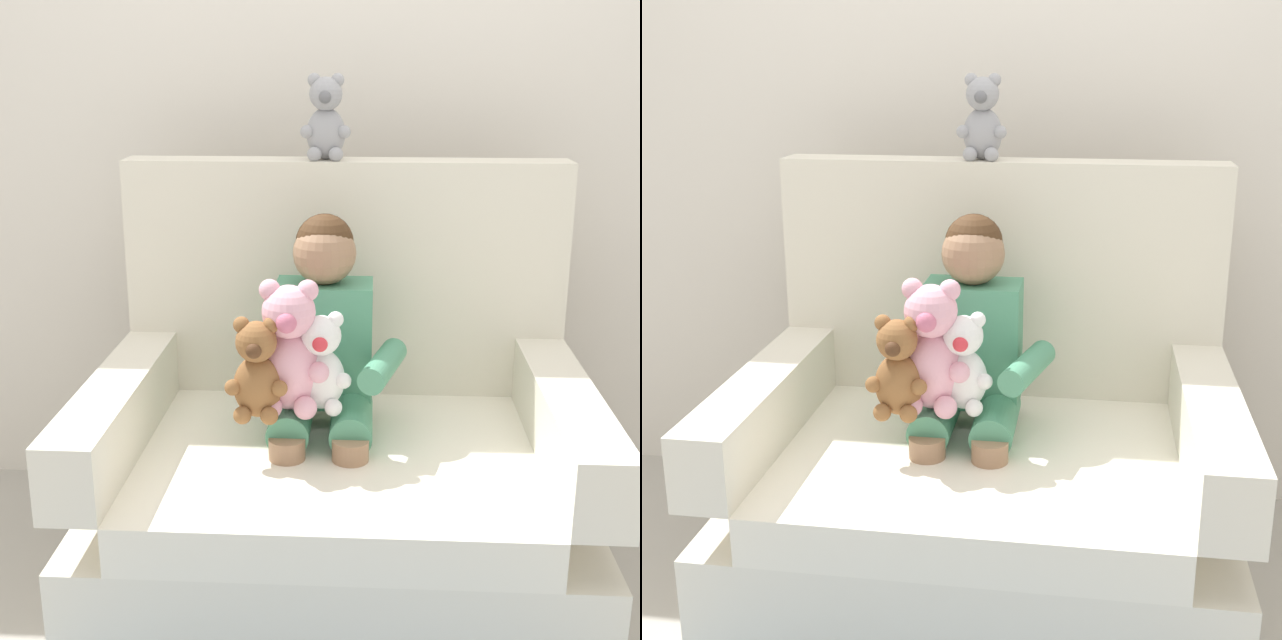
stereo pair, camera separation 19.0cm
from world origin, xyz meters
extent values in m
plane|color=#ADA89E|center=(0.00, 0.00, 0.00)|extent=(8.00, 8.00, 0.00)
cube|color=silver|center=(0.00, 0.77, 1.30)|extent=(6.00, 0.10, 2.60)
cube|color=silver|center=(0.00, 0.00, 0.18)|extent=(1.29, 0.97, 0.36)
cube|color=white|center=(0.00, -0.07, 0.42)|extent=(1.01, 0.83, 0.12)
cube|color=silver|center=(0.00, 0.41, 0.82)|extent=(1.29, 0.14, 0.69)
cube|color=silver|center=(-0.57, -0.07, 0.57)|extent=(0.14, 0.83, 0.18)
cube|color=silver|center=(0.57, -0.07, 0.57)|extent=(0.14, 0.83, 0.18)
cube|color=#4C9370|center=(-0.05, 0.15, 0.70)|extent=(0.26, 0.16, 0.34)
sphere|color=#9E7556|center=(-0.05, 0.15, 0.95)|extent=(0.17, 0.17, 0.17)
sphere|color=#472D19|center=(-0.05, 0.16, 0.98)|extent=(0.16, 0.16, 0.16)
cylinder|color=#4C9370|center=(-0.13, 0.02, 0.53)|extent=(0.11, 0.26, 0.11)
cylinder|color=#9E7556|center=(-0.13, -0.11, 0.38)|extent=(0.09, 0.09, 0.30)
cylinder|color=#4C9370|center=(0.03, 0.02, 0.53)|extent=(0.11, 0.26, 0.11)
cylinder|color=#9E7556|center=(0.03, -0.11, 0.38)|extent=(0.09, 0.09, 0.30)
cylinder|color=#4C9370|center=(-0.21, 0.03, 0.68)|extent=(0.13, 0.27, 0.07)
cylinder|color=#4C9370|center=(0.11, 0.03, 0.68)|extent=(0.13, 0.27, 0.07)
ellipsoid|color=brown|center=(-0.20, -0.10, 0.67)|extent=(0.12, 0.10, 0.16)
sphere|color=brown|center=(-0.20, -0.11, 0.79)|extent=(0.10, 0.10, 0.10)
sphere|color=#4C2D19|center=(-0.20, -0.16, 0.78)|extent=(0.04, 0.04, 0.04)
sphere|color=brown|center=(-0.24, -0.10, 0.83)|extent=(0.04, 0.04, 0.04)
sphere|color=brown|center=(-0.26, -0.13, 0.67)|extent=(0.04, 0.04, 0.04)
sphere|color=brown|center=(-0.23, -0.15, 0.61)|extent=(0.05, 0.05, 0.05)
sphere|color=brown|center=(-0.16, -0.10, 0.83)|extent=(0.04, 0.04, 0.04)
sphere|color=brown|center=(-0.14, -0.13, 0.67)|extent=(0.04, 0.04, 0.04)
sphere|color=brown|center=(-0.17, -0.15, 0.61)|extent=(0.05, 0.05, 0.05)
ellipsoid|color=white|center=(-0.05, -0.04, 0.67)|extent=(0.12, 0.10, 0.16)
sphere|color=white|center=(-0.05, -0.05, 0.79)|extent=(0.10, 0.10, 0.10)
sphere|color=#DB333D|center=(-0.05, -0.09, 0.78)|extent=(0.04, 0.04, 0.04)
sphere|color=white|center=(-0.08, -0.04, 0.83)|extent=(0.04, 0.04, 0.04)
sphere|color=white|center=(-0.10, -0.07, 0.67)|extent=(0.04, 0.04, 0.04)
sphere|color=white|center=(-0.08, -0.08, 0.61)|extent=(0.04, 0.04, 0.04)
sphere|color=white|center=(-0.01, -0.04, 0.83)|extent=(0.04, 0.04, 0.04)
sphere|color=white|center=(0.01, -0.07, 0.67)|extent=(0.04, 0.04, 0.04)
sphere|color=white|center=(-0.01, -0.08, 0.61)|extent=(0.04, 0.04, 0.04)
ellipsoid|color=#EAA8BC|center=(-0.12, -0.04, 0.69)|extent=(0.16, 0.13, 0.21)
sphere|color=#EAA8BC|center=(-0.12, -0.06, 0.85)|extent=(0.13, 0.13, 0.13)
sphere|color=#CC6684|center=(-0.12, -0.12, 0.84)|extent=(0.05, 0.05, 0.05)
sphere|color=#EAA8BC|center=(-0.17, -0.05, 0.90)|extent=(0.05, 0.05, 0.05)
sphere|color=#EAA8BC|center=(-0.20, -0.09, 0.70)|extent=(0.05, 0.05, 0.05)
sphere|color=#EAA8BC|center=(-0.17, -0.11, 0.61)|extent=(0.06, 0.06, 0.06)
sphere|color=#EAA8BC|center=(-0.08, -0.05, 0.90)|extent=(0.05, 0.05, 0.05)
sphere|color=#EAA8BC|center=(-0.05, -0.09, 0.70)|extent=(0.05, 0.05, 0.05)
sphere|color=#EAA8BC|center=(-0.08, -0.11, 0.61)|extent=(0.06, 0.06, 0.06)
ellipsoid|color=#9E9EA3|center=(-0.06, 0.41, 1.24)|extent=(0.11, 0.09, 0.15)
sphere|color=#9E9EA3|center=(-0.06, 0.40, 1.35)|extent=(0.09, 0.09, 0.09)
sphere|color=slate|center=(-0.06, 0.36, 1.35)|extent=(0.04, 0.04, 0.04)
sphere|color=#9E9EA3|center=(-0.09, 0.41, 1.39)|extent=(0.04, 0.04, 0.04)
sphere|color=#9E9EA3|center=(-0.11, 0.39, 1.25)|extent=(0.04, 0.04, 0.04)
sphere|color=#9E9EA3|center=(-0.09, 0.37, 1.19)|extent=(0.04, 0.04, 0.04)
sphere|color=#9E9EA3|center=(-0.03, 0.41, 1.39)|extent=(0.04, 0.04, 0.04)
sphere|color=#9E9EA3|center=(-0.01, 0.39, 1.25)|extent=(0.04, 0.04, 0.04)
sphere|color=#9E9EA3|center=(-0.03, 0.37, 1.19)|extent=(0.04, 0.04, 0.04)
camera|label=1|loc=(0.08, -2.13, 1.46)|focal=49.22mm
camera|label=2|loc=(0.26, -2.11, 1.46)|focal=49.22mm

